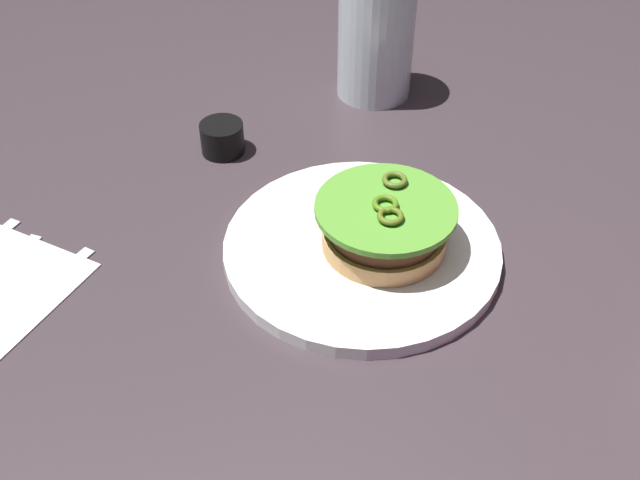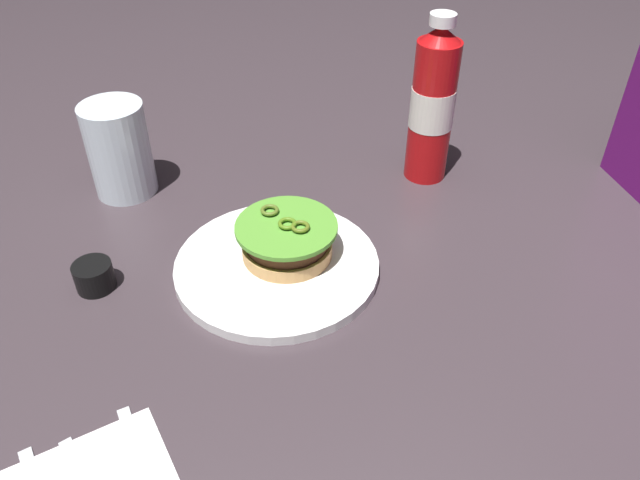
# 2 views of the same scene
# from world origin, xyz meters

# --- Properties ---
(ground_plane) EXTENTS (3.00, 3.00, 0.00)m
(ground_plane) POSITION_xyz_m (0.00, 0.00, 0.00)
(ground_plane) COLOR #392E33
(dinner_plate) EXTENTS (0.25, 0.25, 0.01)m
(dinner_plate) POSITION_xyz_m (-0.04, -0.02, 0.01)
(dinner_plate) COLOR white
(dinner_plate) RESTS_ON ground_plane
(burger_sandwich) EXTENTS (0.13, 0.13, 0.05)m
(burger_sandwich) POSITION_xyz_m (-0.05, -0.01, 0.04)
(burger_sandwich) COLOR tan
(burger_sandwich) RESTS_ON dinner_plate
(ketchup_bottle) EXTENTS (0.06, 0.06, 0.24)m
(ketchup_bottle) POSITION_xyz_m (-0.21, 0.23, 0.11)
(ketchup_bottle) COLOR #B70F11
(ketchup_bottle) RESTS_ON ground_plane
(water_glass) EXTENTS (0.09, 0.09, 0.14)m
(water_glass) POSITION_xyz_m (-0.26, -0.22, 0.07)
(water_glass) COLOR silver
(water_glass) RESTS_ON ground_plane
(condiment_cup) EXTENTS (0.05, 0.05, 0.03)m
(condiment_cup) POSITION_xyz_m (-0.05, -0.24, 0.02)
(condiment_cup) COLOR black
(condiment_cup) RESTS_ON ground_plane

